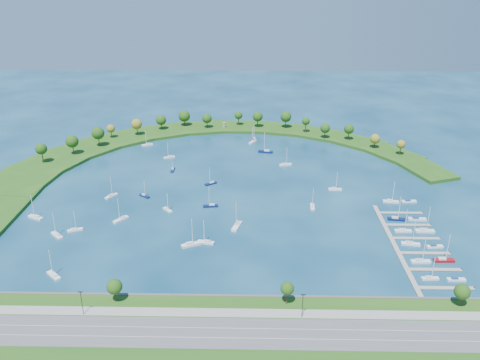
{
  "coord_description": "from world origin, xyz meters",
  "views": [
    {
      "loc": [
        10.53,
        -262.38,
        119.93
      ],
      "look_at": [
        5.0,
        5.0,
        4.0
      ],
      "focal_mm": 37.41,
      "sensor_mm": 36.0,
      "label": 1
    }
  ],
  "objects_px": {
    "dock_system": "(410,245)",
    "docked_boat_10": "(391,201)",
    "moored_boat_20": "(237,226)",
    "harbor_tower": "(224,125)",
    "moored_boat_10": "(75,229)",
    "moored_boat_0": "(206,242)",
    "moored_boat_3": "(57,235)",
    "docked_boat_8": "(396,218)",
    "moored_boat_16": "(211,183)",
    "docked_boat_7": "(425,230)",
    "moored_boat_2": "(312,206)",
    "moored_boat_6": "(167,209)",
    "docked_boat_6": "(403,230)",
    "moored_boat_14": "(145,195)",
    "moored_boat_11": "(211,205)",
    "docked_boat_2": "(421,261)",
    "moored_boat_5": "(253,141)",
    "moored_boat_12": "(335,189)",
    "docked_boat_9": "(417,219)",
    "docked_boat_11": "(409,201)",
    "moored_boat_13": "(285,164)",
    "docked_boat_1": "(456,279)",
    "docked_boat_3": "(444,260)",
    "moored_boat_7": "(121,219)",
    "moored_boat_4": "(191,244)",
    "moored_boat_8": "(266,151)",
    "moored_boat_15": "(147,144)",
    "moored_boat_19": "(254,138)",
    "docked_boat_4": "(410,243)",
    "moored_boat_17": "(111,196)",
    "moored_boat_1": "(173,169)",
    "docked_boat_0": "(430,278)",
    "moored_boat_9": "(169,157)"
  },
  "relations": [
    {
      "from": "moored_boat_20",
      "to": "harbor_tower",
      "type": "bearing_deg",
      "value": -158.62
    },
    {
      "from": "moored_boat_8",
      "to": "docked_boat_7",
      "type": "bearing_deg",
      "value": 135.3
    },
    {
      "from": "moored_boat_1",
      "to": "moored_boat_6",
      "type": "distance_m",
      "value": 55.95
    },
    {
      "from": "docked_boat_2",
      "to": "docked_boat_6",
      "type": "xyz_separation_m",
      "value": [
        0.01,
        27.4,
        -0.01
      ]
    },
    {
      "from": "moored_boat_3",
      "to": "docked_boat_7",
      "type": "xyz_separation_m",
      "value": [
        177.5,
        7.91,
        0.04
      ]
    },
    {
      "from": "docked_boat_9",
      "to": "docked_boat_8",
      "type": "bearing_deg",
      "value": -175.26
    },
    {
      "from": "docked_boat_6",
      "to": "moored_boat_14",
      "type": "bearing_deg",
      "value": 164.66
    },
    {
      "from": "moored_boat_14",
      "to": "docked_boat_3",
      "type": "xyz_separation_m",
      "value": [
        144.21,
        -63.3,
        0.09
      ]
    },
    {
      "from": "moored_boat_20",
      "to": "docked_boat_2",
      "type": "relative_size",
      "value": 1.16
    },
    {
      "from": "moored_boat_12",
      "to": "moored_boat_5",
      "type": "bearing_deg",
      "value": 121.27
    },
    {
      "from": "docked_boat_2",
      "to": "docked_boat_7",
      "type": "relative_size",
      "value": 0.93
    },
    {
      "from": "dock_system",
      "to": "docked_boat_10",
      "type": "relative_size",
      "value": 6.6
    },
    {
      "from": "docked_boat_3",
      "to": "moored_boat_5",
      "type": "bearing_deg",
      "value": 116.5
    },
    {
      "from": "moored_boat_8",
      "to": "docked_boat_11",
      "type": "bearing_deg",
      "value": 146.02
    },
    {
      "from": "docked_boat_8",
      "to": "moored_boat_12",
      "type": "bearing_deg",
      "value": 132.29
    },
    {
      "from": "moored_boat_3",
      "to": "docked_boat_0",
      "type": "relative_size",
      "value": 1.19
    },
    {
      "from": "moored_boat_16",
      "to": "docked_boat_11",
      "type": "distance_m",
      "value": 112.38
    },
    {
      "from": "moored_boat_10",
      "to": "moored_boat_0",
      "type": "bearing_deg",
      "value": -32.36
    },
    {
      "from": "moored_boat_2",
      "to": "moored_boat_8",
      "type": "height_order",
      "value": "moored_boat_8"
    },
    {
      "from": "moored_boat_12",
      "to": "docked_boat_6",
      "type": "bearing_deg",
      "value": -60.76
    },
    {
      "from": "moored_boat_2",
      "to": "docked_boat_7",
      "type": "xyz_separation_m",
      "value": [
        51.62,
        -25.55,
        0.07
      ]
    },
    {
      "from": "moored_boat_11",
      "to": "docked_boat_7",
      "type": "bearing_deg",
      "value": 158.61
    },
    {
      "from": "moored_boat_11",
      "to": "moored_boat_14",
      "type": "height_order",
      "value": "moored_boat_11"
    },
    {
      "from": "moored_boat_4",
      "to": "docked_boat_7",
      "type": "distance_m",
      "value": 113.32
    },
    {
      "from": "docked_boat_1",
      "to": "docked_boat_3",
      "type": "height_order",
      "value": "docked_boat_3"
    },
    {
      "from": "moored_boat_3",
      "to": "docked_boat_8",
      "type": "height_order",
      "value": "docked_boat_8"
    },
    {
      "from": "moored_boat_10",
      "to": "moored_boat_13",
      "type": "bearing_deg",
      "value": 16.15
    },
    {
      "from": "moored_boat_11",
      "to": "moored_boat_15",
      "type": "relative_size",
      "value": 1.01
    },
    {
      "from": "moored_boat_3",
      "to": "docked_boat_9",
      "type": "relative_size",
      "value": 1.35
    },
    {
      "from": "moored_boat_20",
      "to": "moored_boat_6",
      "type": "bearing_deg",
      "value": -98.99
    },
    {
      "from": "dock_system",
      "to": "moored_boat_0",
      "type": "bearing_deg",
      "value": 179.71
    },
    {
      "from": "moored_boat_17",
      "to": "docked_boat_2",
      "type": "distance_m",
      "value": 165.07
    },
    {
      "from": "moored_boat_7",
      "to": "moored_boat_12",
      "type": "relative_size",
      "value": 1.14
    },
    {
      "from": "moored_boat_16",
      "to": "docked_boat_7",
      "type": "height_order",
      "value": "docked_boat_7"
    },
    {
      "from": "harbor_tower",
      "to": "moored_boat_2",
      "type": "height_order",
      "value": "moored_boat_2"
    },
    {
      "from": "moored_boat_15",
      "to": "moored_boat_19",
      "type": "height_order",
      "value": "moored_boat_15"
    },
    {
      "from": "moored_boat_8",
      "to": "moored_boat_12",
      "type": "height_order",
      "value": "moored_boat_8"
    },
    {
      "from": "harbor_tower",
      "to": "dock_system",
      "type": "xyz_separation_m",
      "value": [
        95.07,
        -174.73,
        -3.63
      ]
    },
    {
      "from": "moored_boat_7",
      "to": "docked_boat_10",
      "type": "distance_m",
      "value": 144.54
    },
    {
      "from": "moored_boat_9",
      "to": "moored_boat_14",
      "type": "bearing_deg",
      "value": 61.51
    },
    {
      "from": "moored_boat_5",
      "to": "docked_boat_8",
      "type": "xyz_separation_m",
      "value": [
        72.82,
        -118.64,
        0.04
      ]
    },
    {
      "from": "harbor_tower",
      "to": "docked_boat_10",
      "type": "height_order",
      "value": "docked_boat_10"
    },
    {
      "from": "docked_boat_8",
      "to": "docked_boat_9",
      "type": "height_order",
      "value": "docked_boat_8"
    },
    {
      "from": "moored_boat_12",
      "to": "docked_boat_1",
      "type": "bearing_deg",
      "value": -66.57
    },
    {
      "from": "moored_boat_6",
      "to": "moored_boat_9",
      "type": "distance_m",
      "value": 78.55
    },
    {
      "from": "docked_boat_2",
      "to": "docked_boat_6",
      "type": "bearing_deg",
      "value": 88.7
    },
    {
      "from": "docked_boat_9",
      "to": "docked_boat_4",
      "type": "bearing_deg",
      "value": -109.17
    },
    {
      "from": "moored_boat_4",
      "to": "moored_boat_8",
      "type": "distance_m",
      "value": 130.82
    },
    {
      "from": "moored_boat_5",
      "to": "docked_boat_9",
      "type": "distance_m",
      "value": 144.81
    },
    {
      "from": "moored_boat_16",
      "to": "docked_boat_10",
      "type": "relative_size",
      "value": 0.87
    }
  ]
}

